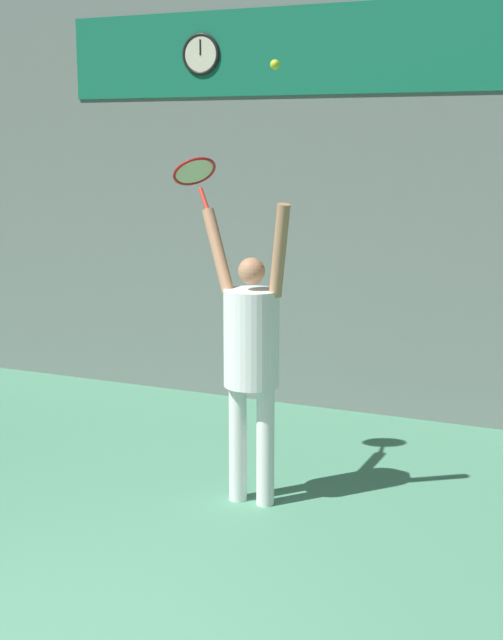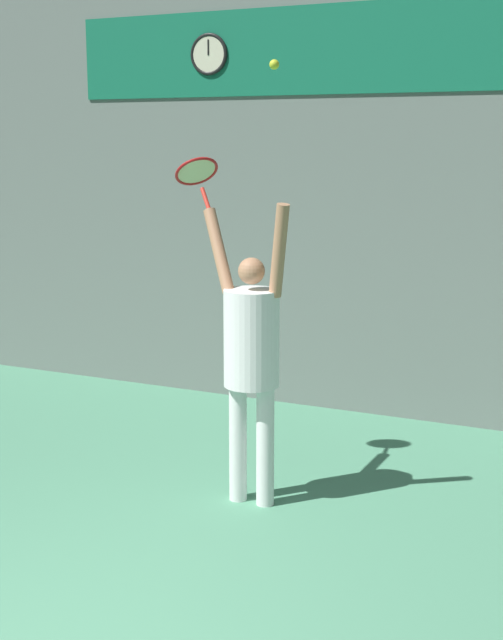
% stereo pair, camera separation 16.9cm
% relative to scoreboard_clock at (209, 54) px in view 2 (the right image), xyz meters
% --- Properties ---
extents(back_wall, '(18.00, 0.10, 5.00)m').
position_rel_scoreboard_clock_xyz_m(back_wall, '(1.49, 0.08, -0.94)').
color(back_wall, slate).
rests_on(back_wall, ground_plane).
extents(sponsor_banner, '(5.88, 0.02, 0.81)m').
position_rel_scoreboard_clock_xyz_m(sponsor_banner, '(1.49, 0.02, -0.00)').
color(sponsor_banner, '#146B4C').
extents(scoreboard_clock, '(0.40, 0.04, 0.40)m').
position_rel_scoreboard_clock_xyz_m(scoreboard_clock, '(0.00, 0.00, 0.00)').
color(scoreboard_clock, beige).
extents(tennis_player, '(0.83, 0.47, 2.21)m').
position_rel_scoreboard_clock_xyz_m(tennis_player, '(1.58, -2.41, -2.29)').
color(tennis_player, white).
rests_on(tennis_player, ground_plane).
extents(tennis_racket, '(0.42, 0.43, 0.40)m').
position_rel_scoreboard_clock_xyz_m(tennis_racket, '(0.97, -2.07, -1.07)').
color(tennis_racket, red).
extents(tennis_ball, '(0.07, 0.07, 0.07)m').
position_rel_scoreboard_clock_xyz_m(tennis_ball, '(1.80, -2.52, -0.34)').
color(tennis_ball, '#CCDB2D').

